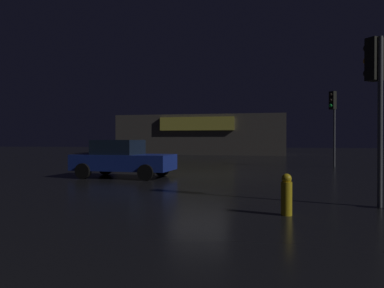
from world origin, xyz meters
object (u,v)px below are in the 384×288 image
traffic_signal_cross_left (375,78)px  fire_hydrant (287,195)px  store_building (203,135)px  traffic_signal_opposite (333,110)px  car_near (123,159)px

traffic_signal_cross_left → fire_hydrant: (-1.99, -1.45, -2.50)m
store_building → traffic_signal_opposite: traffic_signal_opposite is taller
store_building → fire_hydrant: bearing=-77.0°
traffic_signal_cross_left → car_near: size_ratio=0.95×
traffic_signal_cross_left → traffic_signal_opposite: bearing=84.8°
traffic_signal_opposite → fire_hydrant: size_ratio=5.07×
traffic_signal_cross_left → car_near: 9.73m
store_building → fire_hydrant: (7.49, -32.39, -1.67)m
store_building → car_near: size_ratio=4.39×
traffic_signal_cross_left → car_near: traffic_signal_cross_left is taller
fire_hydrant → traffic_signal_cross_left: bearing=36.1°
store_building → traffic_signal_cross_left: 32.37m
store_building → traffic_signal_cross_left: size_ratio=4.60×
car_near → fire_hydrant: bearing=-46.1°
fire_hydrant → store_building: bearing=103.0°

